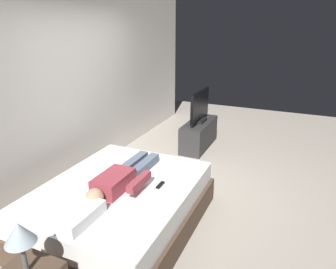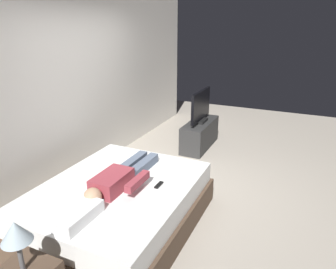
{
  "view_description": "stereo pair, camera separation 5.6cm",
  "coord_description": "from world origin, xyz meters",
  "views": [
    {
      "loc": [
        -3.47,
        -1.33,
        2.23
      ],
      "look_at": [
        0.38,
        0.4,
        0.69
      ],
      "focal_mm": 32.71,
      "sensor_mm": 36.0,
      "label": 1
    },
    {
      "loc": [
        -3.45,
        -1.38,
        2.23
      ],
      "look_at": [
        0.38,
        0.4,
        0.69
      ],
      "focal_mm": 32.71,
      "sensor_mm": 36.0,
      "label": 2
    }
  ],
  "objects": [
    {
      "name": "ground_plane",
      "position": [
        0.0,
        0.0,
        0.0
      ],
      "size": [
        10.0,
        10.0,
        0.0
      ],
      "primitive_type": "plane",
      "color": "#ADA393"
    },
    {
      "name": "back_wall",
      "position": [
        0.4,
        1.69,
        1.4
      ],
      "size": [
        6.4,
        0.1,
        2.8
      ],
      "primitive_type": "cube",
      "color": "silver",
      "rests_on": "ground"
    },
    {
      "name": "bed",
      "position": [
        -0.96,
        0.4,
        0.26
      ],
      "size": [
        2.05,
        1.63,
        0.54
      ],
      "color": "brown",
      "rests_on": "ground"
    },
    {
      "name": "pillow",
      "position": [
        -1.67,
        0.4,
        0.6
      ],
      "size": [
        0.48,
        0.34,
        0.12
      ],
      "primitive_type": "cube",
      "color": "white",
      "rests_on": "bed"
    },
    {
      "name": "person",
      "position": [
        -0.94,
        0.37,
        0.62
      ],
      "size": [
        1.26,
        0.46,
        0.18
      ],
      "color": "#993842",
      "rests_on": "bed"
    },
    {
      "name": "remote",
      "position": [
        -0.78,
        -0.03,
        0.55
      ],
      "size": [
        0.15,
        0.04,
        0.02
      ],
      "primitive_type": "cube",
      "color": "black",
      "rests_on": "bed"
    },
    {
      "name": "tv_stand",
      "position": [
        1.73,
        0.36,
        0.25
      ],
      "size": [
        1.1,
        0.4,
        0.5
      ],
      "primitive_type": "cube",
      "color": "#2D2D2D",
      "rests_on": "ground"
    },
    {
      "name": "tv",
      "position": [
        1.73,
        0.36,
        0.78
      ],
      "size": [
        0.88,
        0.2,
        0.59
      ],
      "color": "black",
      "rests_on": "tv_stand"
    },
    {
      "name": "lamp",
      "position": [
        -2.29,
        0.34,
        0.85
      ],
      "size": [
        0.22,
        0.22,
        0.42
      ],
      "color": "#59595B",
      "rests_on": "nightstand"
    }
  ]
}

